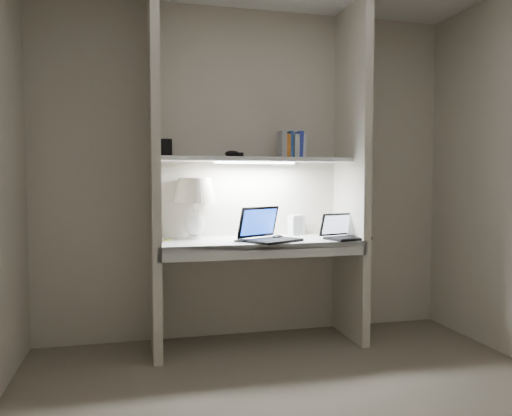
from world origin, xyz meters
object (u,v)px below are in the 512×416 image
object	(u,v)px
speaker	(296,225)
book_row	(291,146)
laptop_netbook	(344,233)
table_lamp	(195,198)
laptop_main	(268,233)

from	to	relation	value
speaker	book_row	size ratio (longest dim) A/B	0.77
laptop_netbook	speaker	world-z (taller)	laptop_netbook
book_row	laptop_netbook	bearing A→B (deg)	-39.54
table_lamp	laptop_netbook	world-z (taller)	table_lamp
table_lamp	laptop_netbook	xyz separation A→B (m)	(1.06, -0.27, -0.26)
table_lamp	laptop_main	distance (m)	0.60
laptop_main	speaker	distance (m)	0.44
laptop_netbook	speaker	bearing A→B (deg)	112.34
book_row	speaker	bearing A→B (deg)	45.89
laptop_netbook	book_row	world-z (taller)	book_row
table_lamp	laptop_main	size ratio (longest dim) A/B	0.96
laptop_main	book_row	bearing A→B (deg)	14.76
table_lamp	laptop_netbook	distance (m)	1.12
laptop_netbook	book_row	bearing A→B (deg)	124.68
speaker	table_lamp	bearing A→B (deg)	163.89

